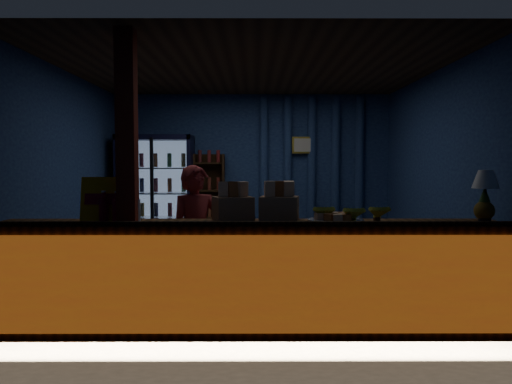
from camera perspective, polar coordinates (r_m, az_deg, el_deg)
ground at (r=6.36m, az=-0.58°, el=-9.91°), size 4.60×4.60×0.00m
room_walls at (r=6.19m, az=-0.59°, el=4.36°), size 4.60×4.60×4.60m
counter at (r=4.40m, az=-0.75°, el=-9.62°), size 4.40×0.57×0.99m
support_post at (r=4.43m, az=-14.46°, el=1.13°), size 0.16×0.16×2.60m
beverage_cooler at (r=8.28m, az=-11.28°, el=-0.34°), size 1.20×0.62×1.90m
bottle_shelf at (r=8.31m, az=-5.32°, el=-1.23°), size 0.50×0.28×1.60m
curtain_folds at (r=8.39m, az=6.37°, el=2.26°), size 1.74×0.14×2.50m
framed_picture at (r=8.33m, az=5.39°, el=5.36°), size 0.36×0.04×0.28m
shopkeeper at (r=4.96m, az=-6.82°, el=-5.28°), size 0.62×0.53×1.44m
green_chair at (r=7.77m, az=6.71°, el=-5.35°), size 0.82×0.83×0.57m
side_table at (r=7.77m, az=7.38°, el=-5.38°), size 0.64×0.49×0.67m
yellow_sign at (r=4.60m, az=-16.51°, el=-0.77°), size 0.49×0.11×0.39m
soda_bottles at (r=4.50m, az=-15.39°, el=-1.91°), size 0.36×0.16×0.27m
snack_box_left at (r=4.43m, az=2.68°, el=-1.68°), size 0.37×0.32×0.35m
snack_box_centre at (r=4.45m, az=-2.66°, el=-1.69°), size 0.39×0.36×0.35m
pastry_tray at (r=4.36m, az=9.11°, el=-3.09°), size 0.49×0.49×0.08m
banana_bunches at (r=4.42m, az=10.84°, el=-2.39°), size 0.70×0.28×0.15m
table_lamp at (r=4.76m, az=24.76°, el=1.11°), size 0.23×0.23×0.45m
pineapple at (r=4.78m, az=24.64°, el=-1.61°), size 0.17×0.17×0.30m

